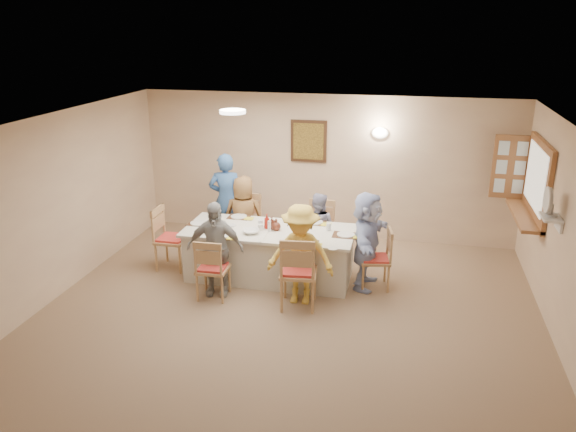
% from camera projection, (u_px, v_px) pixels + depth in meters
% --- Properties ---
extents(ground, '(7.00, 7.00, 0.00)m').
position_uv_depth(ground, '(279.00, 334.00, 6.89)').
color(ground, brown).
extents(room_walls, '(7.00, 7.00, 7.00)m').
position_uv_depth(room_walls, '(278.00, 218.00, 6.40)').
color(room_walls, '#C9A68B').
rests_on(room_walls, ground).
extents(wall_picture, '(0.62, 0.05, 0.72)m').
position_uv_depth(wall_picture, '(309.00, 141.00, 9.59)').
color(wall_picture, '#3E2215').
rests_on(wall_picture, room_walls).
extents(wall_sconce, '(0.26, 0.09, 0.18)m').
position_uv_depth(wall_sconce, '(380.00, 133.00, 9.26)').
color(wall_sconce, white).
rests_on(wall_sconce, room_walls).
extents(ceiling_light, '(0.36, 0.36, 0.05)m').
position_uv_depth(ceiling_light, '(233.00, 112.00, 7.67)').
color(ceiling_light, white).
rests_on(ceiling_light, room_walls).
extents(serving_hatch, '(0.06, 1.50, 1.15)m').
position_uv_depth(serving_hatch, '(538.00, 181.00, 7.95)').
color(serving_hatch, '#915B35').
rests_on(serving_hatch, room_walls).
extents(hatch_sill, '(0.30, 1.50, 0.05)m').
position_uv_depth(hatch_sill, '(524.00, 215.00, 8.15)').
color(hatch_sill, '#915B35').
rests_on(hatch_sill, room_walls).
extents(shutter_door, '(0.55, 0.04, 1.00)m').
position_uv_depth(shutter_door, '(510.00, 167.00, 8.71)').
color(shutter_door, '#915B35').
rests_on(shutter_door, room_walls).
extents(fan_shelf, '(0.22, 0.36, 0.03)m').
position_uv_depth(fan_shelf, '(551.00, 218.00, 6.76)').
color(fan_shelf, white).
rests_on(fan_shelf, room_walls).
extents(desk_fan, '(0.30, 0.30, 0.28)m').
position_uv_depth(desk_fan, '(550.00, 206.00, 6.71)').
color(desk_fan, '#A5A5A8').
rests_on(desk_fan, fan_shelf).
extents(dining_table, '(2.48, 1.05, 0.76)m').
position_uv_depth(dining_table, '(270.00, 253.00, 8.33)').
color(dining_table, silver).
rests_on(dining_table, ground).
extents(chair_back_left, '(0.50, 0.50, 0.98)m').
position_uv_depth(chair_back_left, '(246.00, 225.00, 9.15)').
color(chair_back_left, tan).
rests_on(chair_back_left, ground).
extents(chair_back_right, '(0.49, 0.49, 0.96)m').
position_uv_depth(chair_back_right, '(319.00, 231.00, 8.91)').
color(chair_back_right, tan).
rests_on(chair_back_right, ground).
extents(chair_front_left, '(0.44, 0.44, 0.89)m').
position_uv_depth(chair_front_left, '(213.00, 267.00, 7.69)').
color(chair_front_left, tan).
rests_on(chair_front_left, ground).
extents(chair_front_right, '(0.55, 0.55, 1.04)m').
position_uv_depth(chair_front_right, '(299.00, 271.00, 7.42)').
color(chair_front_right, tan).
rests_on(chair_front_right, ground).
extents(chair_left_end, '(0.47, 0.47, 0.98)m').
position_uv_depth(chair_left_end, '(172.00, 238.00, 8.61)').
color(chair_left_end, tan).
rests_on(chair_left_end, ground).
extents(chair_right_end, '(0.50, 0.50, 0.90)m').
position_uv_depth(chair_right_end, '(375.00, 258.00, 7.98)').
color(chair_right_end, tan).
rests_on(chair_right_end, ground).
extents(diner_back_left, '(0.74, 0.56, 1.35)m').
position_uv_depth(diner_back_left, '(244.00, 217.00, 8.98)').
color(diner_back_left, brown).
rests_on(diner_back_left, ground).
extents(diner_back_right, '(0.66, 0.57, 1.15)m').
position_uv_depth(diner_back_right, '(318.00, 228.00, 8.76)').
color(diner_back_right, '#9C9DC3').
rests_on(diner_back_right, ground).
extents(diner_front_left, '(0.87, 0.53, 1.35)m').
position_uv_depth(diner_front_left, '(215.00, 249.00, 7.73)').
color(diner_front_left, '#9E9E9E').
rests_on(diner_front_left, ground).
extents(diner_front_right, '(0.91, 0.53, 1.39)m').
position_uv_depth(diner_front_right, '(300.00, 255.00, 7.47)').
color(diner_front_right, '#F7C94B').
rests_on(diner_front_right, ground).
extents(diner_right_end, '(1.40, 0.69, 1.42)m').
position_uv_depth(diner_right_end, '(367.00, 240.00, 7.92)').
color(diner_right_end, '#C3D2FF').
rests_on(diner_right_end, ground).
extents(caregiver, '(0.72, 0.59, 1.59)m').
position_uv_depth(caregiver, '(226.00, 199.00, 9.47)').
color(caregiver, '#3F6FB9').
rests_on(caregiver, ground).
extents(placemat_fl, '(0.35, 0.26, 0.01)m').
position_uv_depth(placemat_fl, '(221.00, 236.00, 7.94)').
color(placemat_fl, '#472B19').
rests_on(placemat_fl, dining_table).
extents(plate_fl, '(0.25, 0.25, 0.02)m').
position_uv_depth(plate_fl, '(221.00, 235.00, 7.93)').
color(plate_fl, white).
rests_on(plate_fl, dining_table).
extents(napkin_fl, '(0.13, 0.13, 0.01)m').
position_uv_depth(napkin_fl, '(232.00, 238.00, 7.85)').
color(napkin_fl, yellow).
rests_on(napkin_fl, dining_table).
extents(placemat_fr, '(0.38, 0.28, 0.01)m').
position_uv_depth(placemat_fr, '(304.00, 243.00, 7.69)').
color(placemat_fr, '#472B19').
rests_on(placemat_fr, dining_table).
extents(plate_fr, '(0.23, 0.23, 0.01)m').
position_uv_depth(plate_fr, '(304.00, 242.00, 7.69)').
color(plate_fr, white).
rests_on(plate_fr, dining_table).
extents(napkin_fr, '(0.14, 0.14, 0.01)m').
position_uv_depth(napkin_fr, '(317.00, 245.00, 7.60)').
color(napkin_fr, yellow).
rests_on(napkin_fr, dining_table).
extents(placemat_bl, '(0.34, 0.25, 0.01)m').
position_uv_depth(placemat_bl, '(239.00, 217.00, 8.71)').
color(placemat_bl, '#472B19').
rests_on(placemat_bl, dining_table).
extents(plate_bl, '(0.25, 0.25, 0.02)m').
position_uv_depth(plate_bl, '(239.00, 216.00, 8.71)').
color(plate_bl, white).
rests_on(plate_bl, dining_table).
extents(napkin_bl, '(0.13, 0.13, 0.01)m').
position_uv_depth(napkin_bl, '(249.00, 218.00, 8.63)').
color(napkin_bl, yellow).
rests_on(napkin_bl, dining_table).
extents(placemat_br, '(0.33, 0.25, 0.01)m').
position_uv_depth(placemat_br, '(315.00, 223.00, 8.46)').
color(placemat_br, '#472B19').
rests_on(placemat_br, dining_table).
extents(plate_br, '(0.25, 0.25, 0.02)m').
position_uv_depth(plate_br, '(315.00, 222.00, 8.46)').
color(plate_br, white).
rests_on(plate_br, dining_table).
extents(napkin_br, '(0.15, 0.15, 0.01)m').
position_uv_depth(napkin_br, '(326.00, 224.00, 8.38)').
color(napkin_br, yellow).
rests_on(napkin_br, dining_table).
extents(placemat_le, '(0.32, 0.24, 0.01)m').
position_uv_depth(placemat_le, '(199.00, 224.00, 8.43)').
color(placemat_le, '#472B19').
rests_on(placemat_le, dining_table).
extents(plate_le, '(0.25, 0.25, 0.02)m').
position_uv_depth(plate_le, '(199.00, 223.00, 8.42)').
color(plate_le, white).
rests_on(plate_le, dining_table).
extents(napkin_le, '(0.13, 0.13, 0.01)m').
position_uv_depth(napkin_le, '(209.00, 225.00, 8.34)').
color(napkin_le, yellow).
rests_on(napkin_le, dining_table).
extents(placemat_re, '(0.37, 0.27, 0.01)m').
position_uv_depth(placemat_re, '(346.00, 235.00, 7.97)').
color(placemat_re, '#472B19').
rests_on(placemat_re, dining_table).
extents(plate_re, '(0.25, 0.25, 0.02)m').
position_uv_depth(plate_re, '(346.00, 235.00, 7.97)').
color(plate_re, white).
rests_on(plate_re, dining_table).
extents(napkin_re, '(0.13, 0.13, 0.01)m').
position_uv_depth(napkin_re, '(358.00, 237.00, 7.88)').
color(napkin_re, yellow).
rests_on(napkin_re, dining_table).
extents(teacup_a, '(0.14, 0.14, 0.09)m').
position_uv_depth(teacup_a, '(211.00, 230.00, 8.04)').
color(teacup_a, white).
rests_on(teacup_a, dining_table).
extents(teacup_b, '(0.11, 0.11, 0.08)m').
position_uv_depth(teacup_b, '(304.00, 218.00, 8.55)').
color(teacup_b, white).
rests_on(teacup_b, dining_table).
extents(bowl_a, '(0.39, 0.39, 0.06)m').
position_uv_depth(bowl_a, '(251.00, 231.00, 8.04)').
color(bowl_a, white).
rests_on(bowl_a, dining_table).
extents(bowl_b, '(0.30, 0.30, 0.06)m').
position_uv_depth(bowl_b, '(297.00, 223.00, 8.37)').
color(bowl_b, white).
rests_on(bowl_b, dining_table).
extents(condiment_ketchup, '(0.10, 0.10, 0.22)m').
position_uv_depth(condiment_ketchup, '(267.00, 221.00, 8.21)').
color(condiment_ketchup, '#9E160D').
rests_on(condiment_ketchup, dining_table).
extents(condiment_brown, '(0.15, 0.15, 0.18)m').
position_uv_depth(condiment_brown, '(272.00, 223.00, 8.20)').
color(condiment_brown, '#582517').
rests_on(condiment_brown, dining_table).
extents(condiment_malt, '(0.20, 0.20, 0.17)m').
position_uv_depth(condiment_malt, '(276.00, 225.00, 8.14)').
color(condiment_malt, '#582517').
rests_on(condiment_malt, dining_table).
extents(drinking_glass, '(0.07, 0.07, 0.11)m').
position_uv_depth(drinking_glass, '(260.00, 224.00, 8.26)').
color(drinking_glass, silver).
rests_on(drinking_glass, dining_table).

